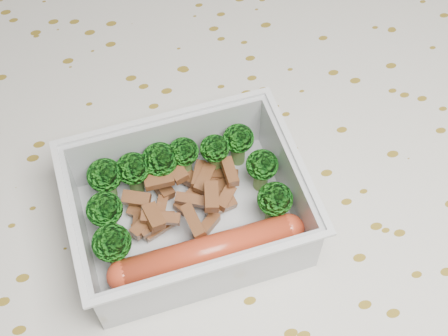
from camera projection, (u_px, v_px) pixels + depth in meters
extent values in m
cube|color=brown|center=(226.00, 205.00, 0.51)|extent=(1.40, 0.90, 0.04)
cube|color=silver|center=(226.00, 191.00, 0.49)|extent=(1.46, 0.96, 0.01)
cube|color=silver|center=(190.00, 224.00, 0.47)|extent=(0.16, 0.13, 0.00)
cube|color=silver|center=(167.00, 143.00, 0.48)|extent=(0.16, 0.01, 0.05)
cube|color=silver|center=(212.00, 278.00, 0.42)|extent=(0.16, 0.01, 0.05)
cube|color=silver|center=(288.00, 178.00, 0.46)|extent=(0.01, 0.11, 0.05)
cube|color=silver|center=(83.00, 235.00, 0.43)|extent=(0.01, 0.11, 0.05)
cube|color=silver|center=(163.00, 117.00, 0.45)|extent=(0.17, 0.01, 0.00)
cube|color=silver|center=(213.00, 268.00, 0.39)|extent=(0.17, 0.01, 0.00)
cube|color=silver|center=(297.00, 156.00, 0.44)|extent=(0.01, 0.12, 0.00)
cube|color=silver|center=(68.00, 218.00, 0.41)|extent=(0.01, 0.12, 0.00)
cylinder|color=#608C3F|center=(109.00, 189.00, 0.47)|extent=(0.01, 0.01, 0.02)
ellipsoid|color=#1D7914|center=(105.00, 175.00, 0.46)|extent=(0.03, 0.03, 0.02)
cylinder|color=#608C3F|center=(136.00, 182.00, 0.47)|extent=(0.01, 0.01, 0.02)
ellipsoid|color=#1D7914|center=(133.00, 169.00, 0.46)|extent=(0.03, 0.03, 0.02)
cylinder|color=#608C3F|center=(162.00, 173.00, 0.48)|extent=(0.01, 0.01, 0.02)
ellipsoid|color=#1D7914|center=(160.00, 160.00, 0.46)|extent=(0.03, 0.03, 0.02)
cylinder|color=#608C3F|center=(185.00, 166.00, 0.48)|extent=(0.01, 0.01, 0.02)
ellipsoid|color=#1D7914|center=(183.00, 152.00, 0.47)|extent=(0.02, 0.02, 0.02)
cylinder|color=#608C3F|center=(215.00, 162.00, 0.48)|extent=(0.01, 0.01, 0.02)
ellipsoid|color=#1D7914|center=(215.00, 148.00, 0.47)|extent=(0.02, 0.02, 0.02)
cylinder|color=#608C3F|center=(238.00, 152.00, 0.49)|extent=(0.01, 0.01, 0.02)
ellipsoid|color=#1D7914|center=(239.00, 138.00, 0.47)|extent=(0.02, 0.02, 0.02)
cylinder|color=#608C3F|center=(109.00, 222.00, 0.46)|extent=(0.01, 0.01, 0.02)
ellipsoid|color=#1D7914|center=(104.00, 209.00, 0.44)|extent=(0.03, 0.03, 0.02)
cylinder|color=#608C3F|center=(261.00, 178.00, 0.48)|extent=(0.01, 0.01, 0.02)
ellipsoid|color=#1D7914|center=(262.00, 165.00, 0.46)|extent=(0.02, 0.02, 0.02)
cylinder|color=#608C3F|center=(116.00, 254.00, 0.44)|extent=(0.01, 0.01, 0.02)
ellipsoid|color=#1D7914|center=(112.00, 243.00, 0.43)|extent=(0.03, 0.03, 0.02)
cylinder|color=#608C3F|center=(273.00, 212.00, 0.46)|extent=(0.01, 0.01, 0.02)
ellipsoid|color=#1D7914|center=(275.00, 199.00, 0.44)|extent=(0.03, 0.03, 0.02)
cube|color=brown|center=(221.00, 176.00, 0.48)|extent=(0.03, 0.02, 0.01)
cube|color=brown|center=(188.00, 201.00, 0.47)|extent=(0.02, 0.02, 0.01)
cube|color=brown|center=(140.00, 224.00, 0.46)|extent=(0.02, 0.02, 0.01)
cube|color=brown|center=(223.00, 192.00, 0.48)|extent=(0.02, 0.02, 0.01)
cube|color=brown|center=(207.00, 226.00, 0.46)|extent=(0.02, 0.02, 0.01)
cube|color=brown|center=(155.00, 225.00, 0.45)|extent=(0.03, 0.02, 0.01)
cube|color=brown|center=(189.00, 178.00, 0.48)|extent=(0.02, 0.02, 0.01)
cube|color=brown|center=(161.00, 218.00, 0.44)|extent=(0.03, 0.02, 0.01)
cube|color=brown|center=(194.00, 221.00, 0.44)|extent=(0.01, 0.03, 0.01)
cube|color=brown|center=(160.00, 228.00, 0.46)|extent=(0.03, 0.02, 0.01)
cube|color=brown|center=(160.00, 209.00, 0.47)|extent=(0.02, 0.02, 0.01)
cube|color=brown|center=(161.00, 186.00, 0.48)|extent=(0.02, 0.03, 0.01)
cube|color=brown|center=(145.00, 229.00, 0.46)|extent=(0.02, 0.01, 0.01)
cube|color=brown|center=(177.00, 170.00, 0.46)|extent=(0.02, 0.02, 0.01)
cube|color=brown|center=(145.00, 224.00, 0.45)|extent=(0.02, 0.02, 0.01)
cube|color=brown|center=(159.00, 181.00, 0.46)|extent=(0.02, 0.01, 0.01)
cube|color=brown|center=(153.00, 217.00, 0.44)|extent=(0.02, 0.02, 0.01)
cube|color=brown|center=(198.00, 174.00, 0.47)|extent=(0.02, 0.02, 0.01)
cube|color=brown|center=(211.00, 197.00, 0.45)|extent=(0.02, 0.02, 0.01)
cube|color=brown|center=(191.00, 200.00, 0.46)|extent=(0.03, 0.02, 0.01)
cube|color=brown|center=(221.00, 207.00, 0.47)|extent=(0.03, 0.01, 0.01)
cube|color=brown|center=(136.00, 199.00, 0.46)|extent=(0.02, 0.02, 0.01)
cube|color=brown|center=(204.00, 178.00, 0.47)|extent=(0.02, 0.03, 0.01)
cube|color=brown|center=(141.00, 213.00, 0.47)|extent=(0.02, 0.02, 0.01)
cube|color=brown|center=(230.00, 172.00, 0.46)|extent=(0.01, 0.02, 0.01)
cube|color=brown|center=(222.00, 187.00, 0.48)|extent=(0.02, 0.01, 0.01)
cube|color=brown|center=(226.00, 198.00, 0.46)|extent=(0.02, 0.02, 0.01)
cube|color=brown|center=(157.00, 218.00, 0.46)|extent=(0.03, 0.02, 0.01)
cube|color=brown|center=(215.00, 178.00, 0.48)|extent=(0.03, 0.01, 0.01)
cylinder|color=#B2381D|center=(208.00, 252.00, 0.43)|extent=(0.12, 0.03, 0.02)
sphere|color=#B2381D|center=(289.00, 229.00, 0.44)|extent=(0.02, 0.02, 0.02)
sphere|color=#B2381D|center=(123.00, 276.00, 0.42)|extent=(0.02, 0.02, 0.02)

